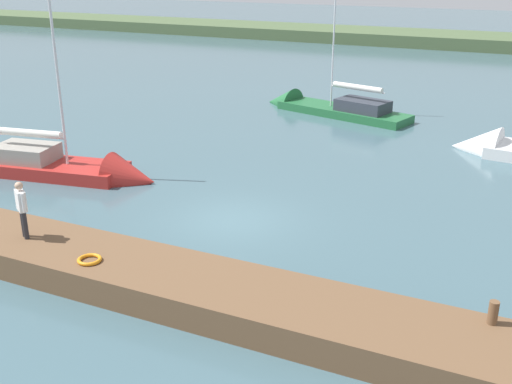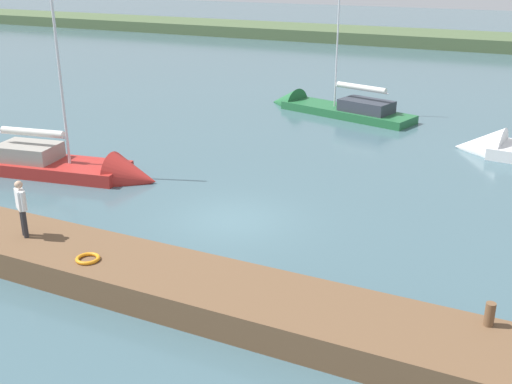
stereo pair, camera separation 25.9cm
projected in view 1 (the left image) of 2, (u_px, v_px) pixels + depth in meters
name	position (u px, v px, depth m)	size (l,w,h in m)	color
ground_plane	(232.00, 220.00, 21.27)	(200.00, 200.00, 0.00)	#42606B
far_shoreline	(453.00, 46.00, 63.26)	(180.00, 8.00, 2.40)	#4C603D
dock_pier	(143.00, 276.00, 16.70)	(25.08, 2.56, 0.79)	brown
mooring_post_near	(493.00, 313.00, 13.74)	(0.22, 0.22, 0.56)	brown
life_ring_buoy	(89.00, 260.00, 16.65)	(0.66, 0.66, 0.10)	orange
sailboat_inner_slip	(76.00, 172.00, 25.42)	(8.28, 3.44, 8.66)	#B22823
sailboat_near_dock	(324.00, 109.00, 36.09)	(9.56, 4.46, 9.63)	#236638
person_on_dock	(22.00, 206.00, 17.74)	(0.57, 0.43, 1.72)	#28282D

